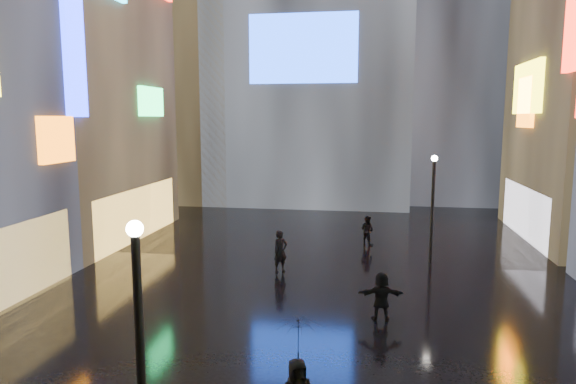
# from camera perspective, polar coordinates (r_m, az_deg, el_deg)

# --- Properties ---
(ground) EXTENTS (140.00, 140.00, 0.00)m
(ground) POSITION_cam_1_polar(r_m,az_deg,el_deg) (22.52, 3.36, -9.77)
(ground) COLOR black
(ground) RESTS_ON ground
(building_left_far) EXTENTS (10.28, 12.00, 22.00)m
(building_left_far) POSITION_cam_1_polar(r_m,az_deg,el_deg) (33.05, -24.93, 14.48)
(building_left_far) COLOR black
(building_left_far) RESTS_ON ground
(tower_flank_left) EXTENTS (10.00, 10.00, 26.00)m
(tower_flank_left) POSITION_cam_1_polar(r_m,az_deg,el_deg) (46.63, -11.47, 15.51)
(tower_flank_left) COLOR black
(tower_flank_left) RESTS_ON ground
(lamp_near) EXTENTS (0.30, 0.30, 5.20)m
(lamp_near) POSITION_cam_1_polar(r_m,az_deg,el_deg) (9.92, -16.15, -15.91)
(lamp_near) COLOR black
(lamp_near) RESTS_ON ground
(lamp_far) EXTENTS (0.30, 0.30, 5.20)m
(lamp_far) POSITION_cam_1_polar(r_m,az_deg,el_deg) (25.62, 15.78, -1.09)
(lamp_far) COLOR black
(lamp_far) RESTS_ON ground
(pedestrian_5) EXTENTS (1.62, 0.67, 1.70)m
(pedestrian_5) POSITION_cam_1_polar(r_m,az_deg,el_deg) (18.36, 10.33, -11.32)
(pedestrian_5) COLOR black
(pedestrian_5) RESTS_ON ground
(pedestrian_6) EXTENTS (0.82, 0.81, 1.90)m
(pedestrian_6) POSITION_cam_1_polar(r_m,az_deg,el_deg) (23.42, -0.85, -6.62)
(pedestrian_6) COLOR black
(pedestrian_6) RESTS_ON ground
(pedestrian_7) EXTENTS (0.99, 0.94, 1.60)m
(pedestrian_7) POSITION_cam_1_polar(r_m,az_deg,el_deg) (28.78, 8.79, -4.22)
(pedestrian_7) COLOR black
(pedestrian_7) RESTS_ON ground
(umbrella_2) EXTENTS (1.50, 1.50, 0.97)m
(umbrella_2) POSITION_cam_1_polar(r_m,az_deg,el_deg) (11.68, 1.04, -16.00)
(umbrella_2) COLOR black
(umbrella_2) RESTS_ON pedestrian_4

